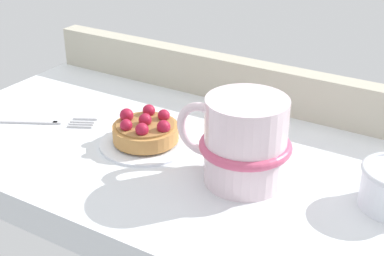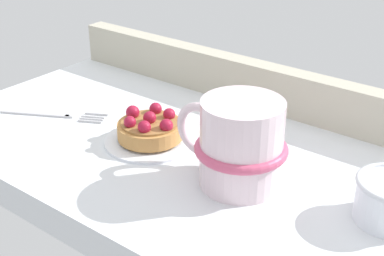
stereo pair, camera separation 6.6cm
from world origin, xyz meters
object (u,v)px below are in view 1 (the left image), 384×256
at_px(dessert_plate, 146,142).
at_px(raspberry_tart, 146,130).
at_px(dessert_fork, 40,121).
at_px(coffee_mug, 243,141).

distance_m(dessert_plate, raspberry_tart, 0.02).
relative_size(raspberry_tart, dessert_fork, 0.59).
bearing_deg(raspberry_tart, dessert_plate, -27.74).
height_order(raspberry_tart, coffee_mug, coffee_mug).
bearing_deg(dessert_fork, raspberry_tart, 9.56).
xyz_separation_m(raspberry_tart, coffee_mug, (0.15, -0.01, 0.03)).
relative_size(dessert_plate, dessert_fork, 0.83).
xyz_separation_m(dessert_plate, raspberry_tart, (-0.00, 0.00, 0.02)).
bearing_deg(raspberry_tart, coffee_mug, -5.10).
bearing_deg(dessert_plate, coffee_mug, -5.08).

